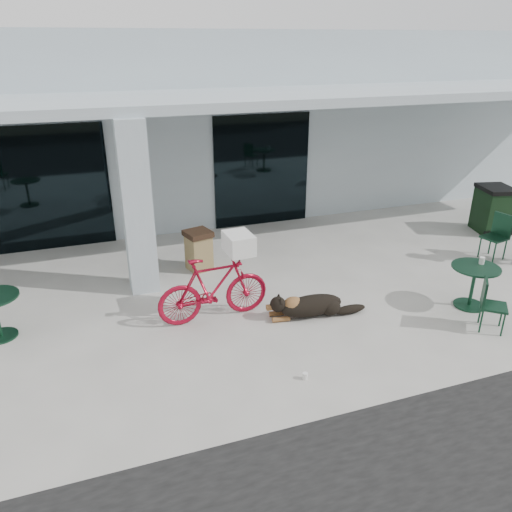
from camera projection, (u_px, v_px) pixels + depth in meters
name	position (u px, v px, depth m)	size (l,w,h in m)	color
ground	(262.00, 337.00, 7.82)	(80.00, 80.00, 0.00)	beige
building	(161.00, 117.00, 14.29)	(22.00, 7.00, 4.50)	#B1C1C8
storefront_glass_left	(42.00, 189.00, 10.63)	(2.80, 0.06, 2.70)	black
storefront_glass_right	(262.00, 171.00, 12.14)	(2.40, 0.06, 2.70)	black
column	(137.00, 209.00, 8.74)	(0.50, 0.50, 3.12)	#B1C1C8
overhang	(199.00, 100.00, 9.66)	(22.00, 2.80, 0.18)	#B1C1C8
bicycle	(213.00, 288.00, 8.12)	(0.53, 1.87, 1.12)	maroon
laundry_basket	(239.00, 243.00, 7.99)	(0.55, 0.41, 0.33)	white
dog	(312.00, 305.00, 8.34)	(1.27, 0.42, 0.42)	black
cup_near_dog	(305.00, 376.00, 6.83)	(0.08, 0.08, 0.10)	white
cafe_table_far	(472.00, 287.00, 8.58)	(0.80, 0.80, 0.75)	#123623
cafe_chair_far_a	(494.00, 306.00, 7.86)	(0.39, 0.43, 0.86)	#123623
cafe_chair_far_b	(494.00, 237.00, 10.45)	(0.44, 0.48, 0.96)	#123623
cup_on_table	(482.00, 261.00, 8.52)	(0.09, 0.09, 0.12)	white
trash_receptacle	(199.00, 250.00, 9.98)	(0.48, 0.48, 0.82)	olive
wheeled_bin	(493.00, 209.00, 11.91)	(0.69, 0.87, 1.11)	black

